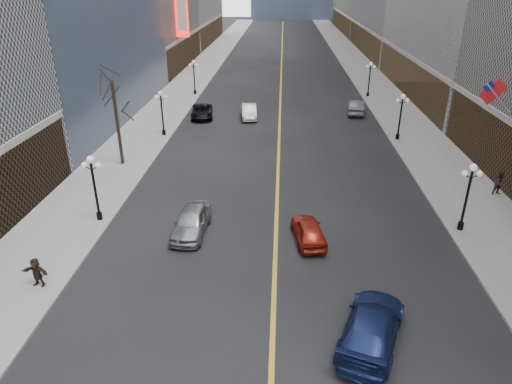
# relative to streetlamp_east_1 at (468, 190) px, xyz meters

# --- Properties ---
(sidewalk_east) EXTENTS (6.00, 230.00, 0.15)m
(sidewalk_east) POSITION_rel_streetlamp_east_1_xyz_m (2.20, 40.00, -2.83)
(sidewalk_east) COLOR gray
(sidewalk_east) RESTS_ON ground
(sidewalk_west) EXTENTS (6.00, 230.00, 0.15)m
(sidewalk_west) POSITION_rel_streetlamp_east_1_xyz_m (-25.80, 40.00, -2.83)
(sidewalk_west) COLOR gray
(sidewalk_west) RESTS_ON ground
(lane_line) EXTENTS (0.25, 200.00, 0.02)m
(lane_line) POSITION_rel_streetlamp_east_1_xyz_m (-11.80, 50.00, -2.89)
(lane_line) COLOR gold
(lane_line) RESTS_ON ground
(streetlamp_east_1) EXTENTS (1.26, 0.44, 4.52)m
(streetlamp_east_1) POSITION_rel_streetlamp_east_1_xyz_m (0.00, 0.00, 0.00)
(streetlamp_east_1) COLOR black
(streetlamp_east_1) RESTS_ON sidewalk_east
(streetlamp_east_2) EXTENTS (1.26, 0.44, 4.52)m
(streetlamp_east_2) POSITION_rel_streetlamp_east_1_xyz_m (0.00, 18.00, 0.00)
(streetlamp_east_2) COLOR black
(streetlamp_east_2) RESTS_ON sidewalk_east
(streetlamp_east_3) EXTENTS (1.26, 0.44, 4.52)m
(streetlamp_east_3) POSITION_rel_streetlamp_east_1_xyz_m (0.00, 36.00, 0.00)
(streetlamp_east_3) COLOR black
(streetlamp_east_3) RESTS_ON sidewalk_east
(streetlamp_west_1) EXTENTS (1.26, 0.44, 4.52)m
(streetlamp_west_1) POSITION_rel_streetlamp_east_1_xyz_m (-23.60, 0.00, 0.00)
(streetlamp_west_1) COLOR black
(streetlamp_west_1) RESTS_ON sidewalk_west
(streetlamp_west_2) EXTENTS (1.26, 0.44, 4.52)m
(streetlamp_west_2) POSITION_rel_streetlamp_east_1_xyz_m (-23.60, 18.00, 0.00)
(streetlamp_west_2) COLOR black
(streetlamp_west_2) RESTS_ON sidewalk_west
(streetlamp_west_3) EXTENTS (1.26, 0.44, 4.52)m
(streetlamp_west_3) POSITION_rel_streetlamp_east_1_xyz_m (-23.60, 36.00, 0.00)
(streetlamp_west_3) COLOR black
(streetlamp_west_3) RESTS_ON sidewalk_west
(flag_5) EXTENTS (2.87, 0.12, 2.87)m
(flag_5) POSITION_rel_streetlamp_east_1_xyz_m (3.51, 7.00, 4.39)
(flag_5) COLOR #B2B2B7
(flag_5) RESTS_ON ground
(tree_west_far) EXTENTS (3.60, 3.60, 7.92)m
(tree_west_far) POSITION_rel_streetlamp_east_1_xyz_m (-25.30, 10.00, 3.34)
(tree_west_far) COLOR #2D231C
(tree_west_far) RESTS_ON sidewalk_west
(car_nb_near) EXTENTS (2.16, 4.93, 1.65)m
(car_nb_near) POSITION_rel_streetlamp_east_1_xyz_m (-17.18, -1.15, -2.07)
(car_nb_near) COLOR #929398
(car_nb_near) RESTS_ON ground
(car_nb_mid) EXTENTS (2.06, 4.80, 1.54)m
(car_nb_mid) POSITION_rel_streetlamp_east_1_xyz_m (-15.34, 25.08, -2.13)
(car_nb_mid) COLOR #BBBCBE
(car_nb_mid) RESTS_ON ground
(car_nb_far) EXTENTS (3.11, 5.48, 1.44)m
(car_nb_far) POSITION_rel_streetlamp_east_1_xyz_m (-20.80, 25.00, -2.18)
(car_nb_far) COLOR black
(car_nb_far) RESTS_ON ground
(car_sb_near) EXTENTS (4.20, 6.23, 1.68)m
(car_sb_near) POSITION_rel_streetlamp_east_1_xyz_m (-7.42, -10.21, -2.06)
(car_sb_near) COLOR navy
(car_sb_near) RESTS_ON ground
(car_sb_mid) EXTENTS (2.33, 4.43, 1.44)m
(car_sb_mid) POSITION_rel_streetlamp_east_1_xyz_m (-9.80, -1.70, -2.18)
(car_sb_mid) COLOR maroon
(car_sb_mid) RESTS_ON ground
(car_sb_far) EXTENTS (2.37, 5.17, 1.64)m
(car_sb_far) POSITION_rel_streetlamp_east_1_xyz_m (-2.80, 27.67, -2.08)
(car_sb_far) COLOR #4E5356
(car_sb_far) RESTS_ON ground
(ped_east_walk) EXTENTS (0.97, 0.68, 1.81)m
(ped_east_walk) POSITION_rel_streetlamp_east_1_xyz_m (4.60, 5.44, -1.84)
(ped_east_walk) COLOR black
(ped_east_walk) RESTS_ON sidewalk_east
(ped_west_far) EXTENTS (1.56, 0.70, 1.63)m
(ped_west_far) POSITION_rel_streetlamp_east_1_xyz_m (-24.15, -7.22, -1.94)
(ped_west_far) COLOR black
(ped_west_far) RESTS_ON sidewalk_west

